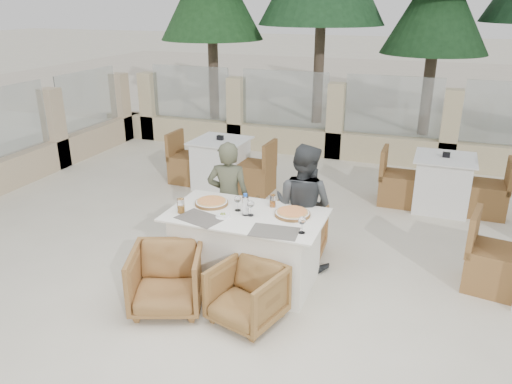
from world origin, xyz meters
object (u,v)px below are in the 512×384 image
(wine_glass_corner, at_px, (302,224))
(olive_dish, at_px, (223,215))
(beer_glass_right, at_px, (273,201))
(armchair_far_left, at_px, (236,224))
(wine_glass_near, at_px, (251,207))
(armchair_near_right, at_px, (247,295))
(pizza_left, at_px, (212,202))
(diner_left, at_px, (229,198))
(armchair_near_left, at_px, (167,279))
(bg_table_b, at_px, (442,183))
(beer_glass_left, at_px, (181,206))
(diner_right, at_px, (303,206))
(water_bottle, at_px, (245,204))
(armchair_far_right, at_px, (297,232))
(dining_table, at_px, (246,248))
(pizza_right, at_px, (292,213))
(wine_glass_centre, at_px, (238,202))
(bg_table_a, at_px, (221,163))

(wine_glass_corner, bearing_deg, olive_dish, 174.85)
(beer_glass_right, bearing_deg, armchair_far_left, 144.57)
(wine_glass_near, xyz_separation_m, armchair_near_right, (0.21, -0.65, -0.59))
(pizza_left, height_order, wine_glass_near, wine_glass_near)
(diner_left, bearing_deg, olive_dish, 96.63)
(armchair_near_left, height_order, bg_table_b, bg_table_b)
(beer_glass_left, height_order, bg_table_b, beer_glass_left)
(beer_glass_left, height_order, diner_right, diner_right)
(beer_glass_right, bearing_deg, wine_glass_near, -114.29)
(armchair_near_right, bearing_deg, water_bottle, 128.16)
(bg_table_b, bearing_deg, armchair_far_right, -126.41)
(water_bottle, relative_size, wine_glass_corner, 1.26)
(beer_glass_right, distance_m, armchair_far_right, 0.72)
(water_bottle, bearing_deg, dining_table, 104.60)
(pizza_right, xyz_separation_m, wine_glass_near, (-0.39, -0.15, 0.07))
(pizza_left, bearing_deg, bg_table_b, 49.10)
(pizza_left, distance_m, beer_glass_left, 0.37)
(wine_glass_centre, relative_size, armchair_far_right, 0.29)
(dining_table, bearing_deg, pizza_left, 166.06)
(wine_glass_corner, xyz_separation_m, armchair_far_left, (-1.07, 0.94, -0.58))
(beer_glass_right, distance_m, diner_right, 0.40)
(water_bottle, height_order, wine_glass_centre, water_bottle)
(wine_glass_centre, height_order, olive_dish, wine_glass_centre)
(beer_glass_right, bearing_deg, olive_dish, -131.19)
(armchair_near_left, relative_size, diner_left, 0.51)
(olive_dish, height_order, diner_right, diner_right)
(water_bottle, bearing_deg, bg_table_a, 119.10)
(bg_table_b, bearing_deg, water_bottle, -123.45)
(pizza_left, xyz_separation_m, water_bottle, (0.44, -0.14, 0.09))
(water_bottle, bearing_deg, pizza_right, 19.07)
(dining_table, bearing_deg, armchair_far_left, 120.27)
(pizza_left, height_order, wine_glass_centre, wine_glass_centre)
(armchair_near_left, xyz_separation_m, armchair_near_right, (0.80, 0.06, -0.03))
(wine_glass_centre, relative_size, beer_glass_left, 1.23)
(wine_glass_near, bearing_deg, armchair_far_left, 123.04)
(pizza_left, relative_size, wine_glass_near, 1.92)
(armchair_far_left, bearing_deg, wine_glass_corner, 116.27)
(olive_dish, distance_m, armchair_far_left, 1.03)
(diner_left, bearing_deg, pizza_right, 141.81)
(pizza_left, xyz_separation_m, armchair_far_left, (0.02, 0.60, -0.51))
(armchair_near_right, bearing_deg, bg_table_a, 133.80)
(wine_glass_centre, xyz_separation_m, armchair_far_left, (-0.30, 0.66, -0.58))
(wine_glass_near, height_order, armchair_near_left, wine_glass_near)
(pizza_right, xyz_separation_m, bg_table_a, (-1.88, 2.41, -0.41))
(wine_glass_centre, relative_size, armchair_far_left, 0.30)
(armchair_near_right, bearing_deg, armchair_far_right, 102.69)
(wine_glass_centre, bearing_deg, armchair_near_left, -118.09)
(diner_right, bearing_deg, beer_glass_left, 47.52)
(armchair_near_right, xyz_separation_m, diner_right, (0.18, 1.22, 0.43))
(pizza_left, bearing_deg, water_bottle, -17.07)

